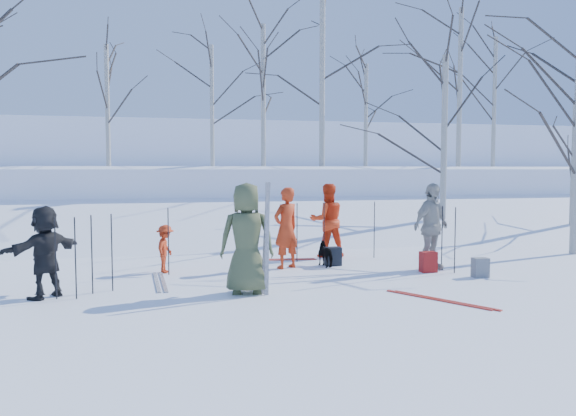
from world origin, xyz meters
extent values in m
plane|color=white|center=(0.00, 0.00, 0.00)|extent=(120.00, 120.00, 0.00)
cube|color=white|center=(0.00, 7.00, 0.15)|extent=(70.00, 9.49, 4.12)
cube|color=white|center=(0.00, 17.00, 1.00)|extent=(70.00, 18.00, 2.20)
cube|color=white|center=(0.00, 38.00, 2.00)|extent=(90.00, 30.00, 6.00)
imported|color=#454E2E|center=(-1.18, -0.52, 0.94)|extent=(1.00, 0.73, 1.88)
imported|color=#B82E11|center=(0.00, 1.70, 0.86)|extent=(0.75, 0.66, 1.72)
imported|color=red|center=(1.31, 3.00, 0.88)|extent=(0.86, 0.67, 1.76)
imported|color=#B82E11|center=(-2.51, 1.75, 0.49)|extent=(0.53, 0.71, 0.98)
imported|color=beige|center=(2.93, 0.87, 0.91)|extent=(1.15, 0.88, 1.82)
imported|color=black|center=(-4.44, -0.10, 0.76)|extent=(1.30, 1.33, 1.52)
imported|color=black|center=(0.92, 1.72, 0.27)|extent=(0.44, 0.70, 0.54)
cube|color=silver|center=(-0.88, -0.77, 0.95)|extent=(0.07, 0.16, 1.90)
cube|color=silver|center=(-0.89, -0.72, 0.95)|extent=(0.14, 0.23, 1.89)
cylinder|color=black|center=(-3.42, 0.20, 0.67)|extent=(0.02, 0.02, 1.34)
cylinder|color=black|center=(-4.26, -0.24, 0.67)|extent=(0.02, 0.02, 1.34)
cylinder|color=black|center=(-2.44, 1.50, 0.67)|extent=(0.02, 0.02, 1.34)
cylinder|color=black|center=(3.22, 0.39, 0.67)|extent=(0.02, 0.02, 1.34)
cylinder|color=black|center=(-3.73, 0.04, 0.67)|extent=(0.02, 0.02, 1.34)
cylinder|color=black|center=(-3.94, -0.31, 0.67)|extent=(0.02, 0.02, 1.34)
cylinder|color=black|center=(0.43, 2.46, 0.67)|extent=(0.02, 0.02, 1.34)
cylinder|color=black|center=(3.16, 0.83, 0.67)|extent=(0.02, 0.02, 1.34)
cylinder|color=black|center=(1.07, 2.46, 0.67)|extent=(0.02, 0.02, 1.34)
cylinder|color=black|center=(2.36, 2.60, 0.67)|extent=(0.02, 0.02, 1.34)
cube|color=maroon|center=(2.75, 0.61, 0.21)|extent=(0.32, 0.22, 0.42)
cube|color=slate|center=(3.48, -0.12, 0.19)|extent=(0.30, 0.20, 0.38)
cube|color=black|center=(1.08, 1.81, 0.20)|extent=(0.34, 0.24, 0.40)
camera|label=1|loc=(-2.60, -9.84, 2.11)|focal=35.00mm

